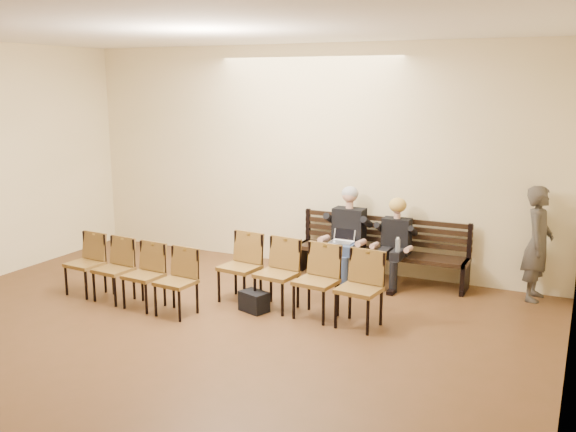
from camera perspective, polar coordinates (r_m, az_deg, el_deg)
name	(u,v)px	position (r m, az deg, el deg)	size (l,w,h in m)	color
ground	(95,396)	(6.58, -16.76, -15.08)	(10.00, 10.00, 0.00)	#55341D
room_walls	(135,122)	(6.50, -13.42, 8.12)	(8.02, 10.01, 3.51)	beige
bench	(379,266)	(9.71, 8.12, -4.41)	(2.60, 0.90, 0.45)	black
seated_man	(347,233)	(9.63, 5.24, -1.55)	(0.58, 0.81, 1.40)	black
seated_woman	(394,246)	(9.43, 9.42, -2.67)	(0.50, 0.69, 1.17)	black
laptop	(341,245)	(9.49, 4.75, -2.54)	(0.33, 0.26, 0.24)	silver
water_bottle	(397,253)	(9.16, 9.71, -3.28)	(0.07, 0.07, 0.22)	silver
bag	(254,301)	(8.40, -3.04, -7.59)	(0.36, 0.24, 0.26)	black
passerby	(539,235)	(9.25, 21.39, -1.58)	(0.66, 0.43, 1.81)	#3C3731
chair_row_front	(296,278)	(8.22, 0.71, -5.56)	(2.26, 0.51, 0.93)	brown
chair_row_back	(128,273)	(8.82, -14.03, -4.93)	(2.09, 0.47, 0.86)	brown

